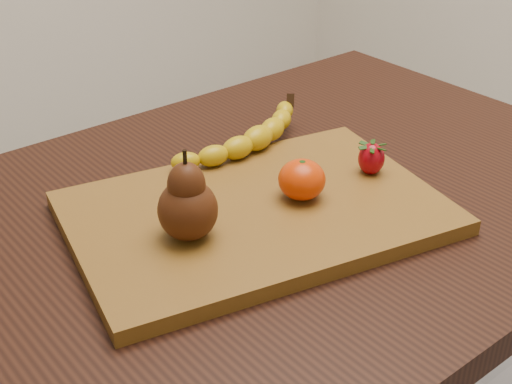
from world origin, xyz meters
TOP-DOWN VIEW (x-y plane):
  - table at (0.00, 0.00)m, footprint 1.00×0.70m
  - cutting_board at (-0.07, -0.03)m, footprint 0.51×0.39m
  - banana at (0.03, 0.09)m, footprint 0.23×0.10m
  - pear at (-0.17, -0.03)m, footprint 0.08×0.08m
  - mandarin at (-0.01, -0.05)m, footprint 0.06×0.06m
  - strawberry at (0.11, -0.06)m, footprint 0.05×0.05m

SIDE VIEW (x-z plane):
  - table at x=0.00m, z-range 0.28..1.04m
  - cutting_board at x=-0.07m, z-range 0.76..0.78m
  - banana at x=0.03m, z-range 0.78..0.81m
  - strawberry at x=0.11m, z-range 0.78..0.82m
  - mandarin at x=-0.01m, z-range 0.78..0.83m
  - pear at x=-0.17m, z-range 0.78..0.89m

